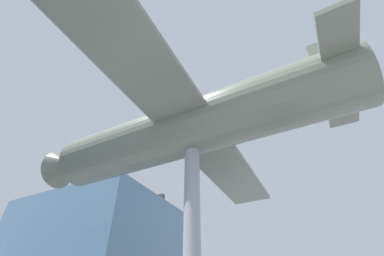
# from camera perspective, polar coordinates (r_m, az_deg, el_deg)

# --- Properties ---
(support_pylon_central) EXTENTS (0.52, 0.52, 6.82)m
(support_pylon_central) POSITION_cam_1_polar(r_m,az_deg,el_deg) (7.95, 0.00, -26.41)
(support_pylon_central) COLOR #999EA3
(support_pylon_central) RESTS_ON ground_plane
(suspended_airplane) EXTENTS (16.02, 13.72, 3.11)m
(suspended_airplane) POSITION_cam_1_polar(r_m,az_deg,el_deg) (9.99, -1.85, -0.54)
(suspended_airplane) COLOR slate
(suspended_airplane) RESTS_ON support_pylon_central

